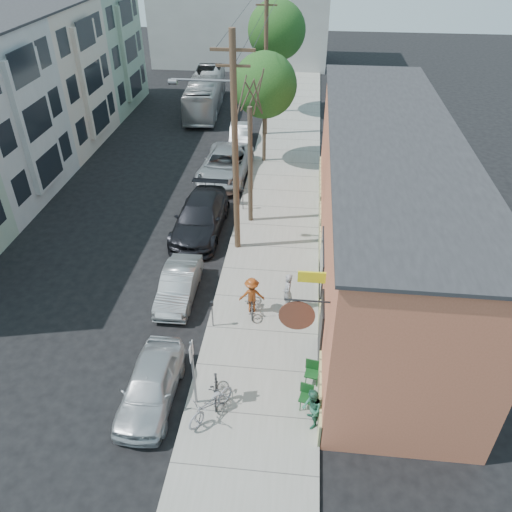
# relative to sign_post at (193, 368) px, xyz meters

# --- Properties ---
(ground) EXTENTS (120.00, 120.00, 0.00)m
(ground) POSITION_rel_sign_post_xyz_m (-2.35, 3.70, -1.83)
(ground) COLOR black
(sidewalk) EXTENTS (4.50, 58.00, 0.15)m
(sidewalk) POSITION_rel_sign_post_xyz_m (1.90, 14.70, -1.76)
(sidewalk) COLOR gray
(sidewalk) RESTS_ON ground
(cafe_building) EXTENTS (6.60, 20.20, 6.61)m
(cafe_building) POSITION_rel_sign_post_xyz_m (6.64, 8.69, 1.47)
(cafe_building) COLOR #B96244
(cafe_building) RESTS_ON ground
(apartment_row) EXTENTS (6.30, 32.00, 9.00)m
(apartment_row) POSITION_rel_sign_post_xyz_m (-14.20, 17.70, 2.67)
(apartment_row) COLOR #91A78D
(apartment_row) RESTS_ON ground
(end_cap_building) EXTENTS (18.00, 8.00, 12.00)m
(end_cap_building) POSITION_rel_sign_post_xyz_m (-4.35, 45.70, 4.17)
(end_cap_building) COLOR #B0AFAA
(end_cap_building) RESTS_ON ground
(sign_post) EXTENTS (0.07, 0.45, 2.80)m
(sign_post) POSITION_rel_sign_post_xyz_m (0.00, 0.00, 0.00)
(sign_post) COLOR slate
(sign_post) RESTS_ON sidewalk
(parking_meter_near) EXTENTS (0.14, 0.14, 1.24)m
(parking_meter_near) POSITION_rel_sign_post_xyz_m (-0.10, 3.77, -0.85)
(parking_meter_near) COLOR slate
(parking_meter_near) RESTS_ON sidewalk
(parking_meter_far) EXTENTS (0.14, 0.14, 1.24)m
(parking_meter_far) POSITION_rel_sign_post_xyz_m (-0.10, 13.24, -0.85)
(parking_meter_far) COLOR slate
(parking_meter_far) RESTS_ON sidewalk
(utility_pole_near) EXTENTS (3.57, 0.28, 10.00)m
(utility_pole_near) POSITION_rel_sign_post_xyz_m (0.04, 9.54, 3.58)
(utility_pole_near) COLOR #503A28
(utility_pole_near) RESTS_ON sidewalk
(utility_pole_far) EXTENTS (1.80, 0.28, 10.00)m
(utility_pole_far) POSITION_rel_sign_post_xyz_m (0.10, 24.62, 3.51)
(utility_pole_far) COLOR #503A28
(utility_pole_far) RESTS_ON sidewalk
(tree_bare) EXTENTS (0.24, 0.24, 6.12)m
(tree_bare) POSITION_rel_sign_post_xyz_m (0.45, 12.13, 1.38)
(tree_bare) COLOR #44392C
(tree_bare) RESTS_ON sidewalk
(tree_leafy_mid) EXTENTS (3.94, 3.94, 6.86)m
(tree_leafy_mid) POSITION_rel_sign_post_xyz_m (0.45, 19.88, 3.20)
(tree_leafy_mid) COLOR #44392C
(tree_leafy_mid) RESTS_ON sidewalk
(tree_leafy_far) EXTENTS (4.37, 4.37, 8.36)m
(tree_leafy_far) POSITION_rel_sign_post_xyz_m (0.45, 29.61, 4.48)
(tree_leafy_far) COLOR #44392C
(tree_leafy_far) RESTS_ON sidewalk
(patio_chair_a) EXTENTS (0.58, 0.58, 0.88)m
(patio_chair_a) POSITION_rel_sign_post_xyz_m (3.84, 1.28, -1.24)
(patio_chair_a) COLOR #113F19
(patio_chair_a) RESTS_ON sidewalk
(patio_chair_b) EXTENTS (0.61, 0.61, 0.88)m
(patio_chair_b) POSITION_rel_sign_post_xyz_m (3.69, 0.21, -1.24)
(patio_chair_b) COLOR #113F19
(patio_chair_b) RESTS_ON sidewalk
(patron_grey) EXTENTS (0.53, 0.69, 1.69)m
(patron_grey) POSITION_rel_sign_post_xyz_m (2.77, 5.18, -0.84)
(patron_grey) COLOR gray
(patron_grey) RESTS_ON sidewalk
(patron_green) EXTENTS (0.69, 0.82, 1.53)m
(patron_green) POSITION_rel_sign_post_xyz_m (3.85, -0.49, -0.92)
(patron_green) COLOR #28654C
(patron_green) RESTS_ON sidewalk
(cyclist) EXTENTS (1.12, 0.75, 1.62)m
(cyclist) POSITION_rel_sign_post_xyz_m (1.34, 4.86, -0.87)
(cyclist) COLOR brown
(cyclist) RESTS_ON sidewalk
(cyclist_bike) EXTENTS (0.85, 1.79, 0.90)m
(cyclist_bike) POSITION_rel_sign_post_xyz_m (1.34, 4.86, -1.23)
(cyclist_bike) COLOR black
(cyclist_bike) RESTS_ON sidewalk
(parked_bike_a) EXTENTS (0.65, 1.55, 0.91)m
(parked_bike_a) POSITION_rel_sign_post_xyz_m (0.64, 0.21, -1.23)
(parked_bike_a) COLOR black
(parked_bike_a) RESTS_ON sidewalk
(parked_bike_b) EXTENTS (1.69, 2.03, 1.04)m
(parked_bike_b) POSITION_rel_sign_post_xyz_m (0.61, -0.46, -1.16)
(parked_bike_b) COLOR gray
(parked_bike_b) RESTS_ON sidewalk
(car_0) EXTENTS (1.68, 4.17, 1.42)m
(car_0) POSITION_rel_sign_post_xyz_m (-1.55, 0.07, -1.12)
(car_0) COLOR #B8BCC0
(car_0) RESTS_ON ground
(car_1) EXTENTS (1.43, 3.98, 1.30)m
(car_1) POSITION_rel_sign_post_xyz_m (-1.89, 5.59, -1.18)
(car_1) COLOR gray
(car_1) RESTS_ON ground
(car_2) EXTENTS (2.47, 5.85, 1.68)m
(car_2) POSITION_rel_sign_post_xyz_m (-2.01, 10.97, -0.99)
(car_2) COLOR black
(car_2) RESTS_ON ground
(car_3) EXTENTS (3.10, 6.18, 1.68)m
(car_3) POSITION_rel_sign_post_xyz_m (-1.74, 17.39, -0.99)
(car_3) COLOR #A2A5A9
(car_3) RESTS_ON ground
(car_4) EXTENTS (1.73, 4.06, 1.30)m
(car_4) POSITION_rel_sign_post_xyz_m (-1.55, 22.89, -1.18)
(car_4) COLOR silver
(car_4) RESTS_ON ground
(bus) EXTENTS (2.98, 10.14, 2.79)m
(bus) POSITION_rel_sign_post_xyz_m (-5.31, 29.80, -0.44)
(bus) COLOR silver
(bus) RESTS_ON ground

